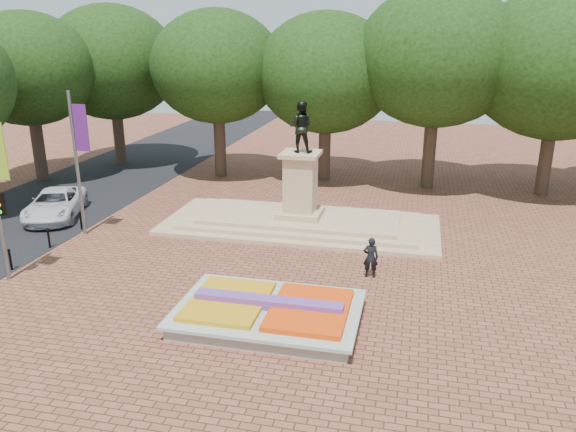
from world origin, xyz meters
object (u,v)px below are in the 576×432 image
object	(u,v)px
flower_bed	(269,312)
van	(55,204)
pedestrian	(371,257)
monument	(300,210)

from	to	relation	value
flower_bed	van	size ratio (longest dim) A/B	1.18
pedestrian	van	bearing A→B (deg)	-18.36
monument	pedestrian	world-z (taller)	monument
van	pedestrian	size ratio (longest dim) A/B	3.12
van	pedestrian	xyz separation A→B (m)	(17.24, -3.90, 0.11)
monument	flower_bed	bearing A→B (deg)	-84.13
van	flower_bed	bearing A→B (deg)	-51.05
flower_bed	pedestrian	world-z (taller)	pedestrian
flower_bed	pedestrian	size ratio (longest dim) A/B	3.69
flower_bed	monument	xyz separation A→B (m)	(-1.03, 10.00, 0.50)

